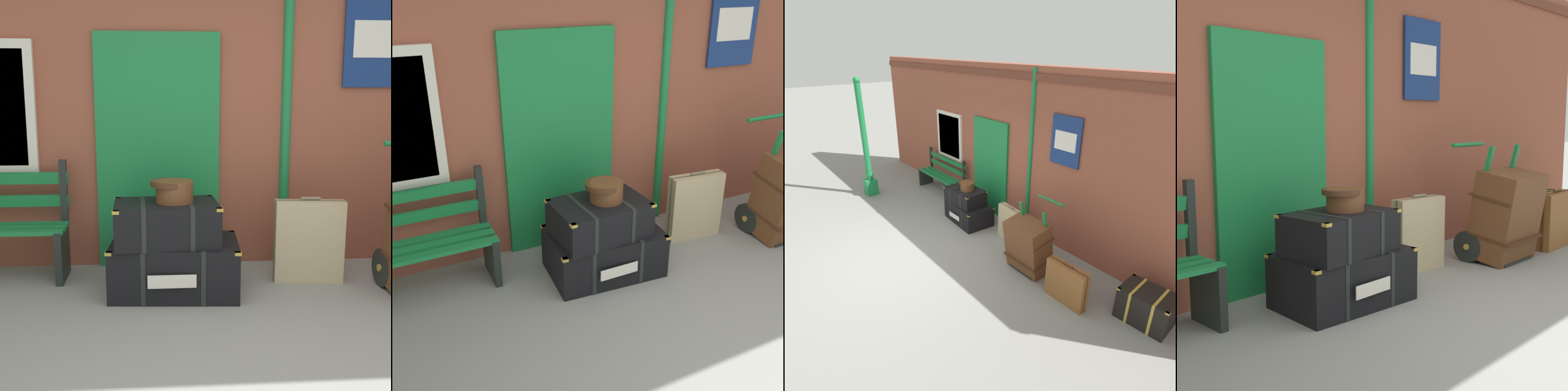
% 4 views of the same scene
% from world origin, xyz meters
% --- Properties ---
extents(brick_facade, '(10.40, 0.35, 3.20)m').
position_xyz_m(brick_facade, '(-0.02, 2.60, 1.60)').
color(brick_facade, brown).
rests_on(brick_facade, ground).
extents(steamer_trunk_base, '(1.05, 0.72, 0.43)m').
position_xyz_m(steamer_trunk_base, '(-0.36, 1.74, 0.21)').
color(steamer_trunk_base, black).
rests_on(steamer_trunk_base, ground).
extents(steamer_trunk_middle, '(0.83, 0.58, 0.33)m').
position_xyz_m(steamer_trunk_middle, '(-0.42, 1.70, 0.58)').
color(steamer_trunk_middle, black).
rests_on(steamer_trunk_middle, steamer_trunk_base).
extents(round_hatbox, '(0.33, 0.31, 0.17)m').
position_xyz_m(round_hatbox, '(-0.36, 1.71, 0.84)').
color(round_hatbox, brown).
rests_on(round_hatbox, steamer_trunk_middle).
extents(porters_trolley, '(0.71, 0.66, 1.18)m').
position_xyz_m(porters_trolley, '(1.68, 1.65, 0.27)').
color(porters_trolley, black).
rests_on(porters_trolley, ground).
extents(large_brown_trunk, '(0.70, 0.57, 0.94)m').
position_xyz_m(large_brown_trunk, '(1.68, 1.48, 0.47)').
color(large_brown_trunk, brown).
rests_on(large_brown_trunk, ground).
extents(suitcase_brown, '(0.59, 0.20, 0.74)m').
position_xyz_m(suitcase_brown, '(0.78, 1.89, 0.35)').
color(suitcase_brown, tan).
rests_on(suitcase_brown, ground).
extents(suitcase_cream, '(0.67, 0.17, 0.66)m').
position_xyz_m(suitcase_cream, '(2.58, 1.36, 0.31)').
color(suitcase_cream, brown).
rests_on(suitcase_cream, ground).
extents(corner_trunk, '(0.73, 0.54, 0.49)m').
position_xyz_m(corner_trunk, '(3.52, 1.92, 0.24)').
color(corner_trunk, black).
rests_on(corner_trunk, ground).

